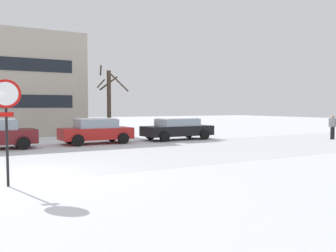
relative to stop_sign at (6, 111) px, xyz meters
The scene contains 7 objects.
ground_plane 2.45m from the stop_sign, 58.17° to the left, with size 120.00×120.00×0.00m, color white.
road_surface 4.99m from the stop_sign, 80.54° to the left, with size 80.00×8.59×0.00m.
stop_sign is the anchor object (origin of this frame).
parked_car_red 11.26m from the stop_sign, 59.65° to the left, with size 4.06×2.03×1.47m.
parked_car_black 14.71m from the stop_sign, 40.92° to the left, with size 4.59×2.14×1.40m.
pedestrian_crossing 20.62m from the stop_sign, 13.51° to the left, with size 0.57×0.41×1.60m.
tree_far_mid 16.05m from the stop_sign, 59.96° to the left, with size 2.23×2.24×5.10m.
Camera 1 is at (-1.78, -11.71, 2.12)m, focal length 38.95 mm.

